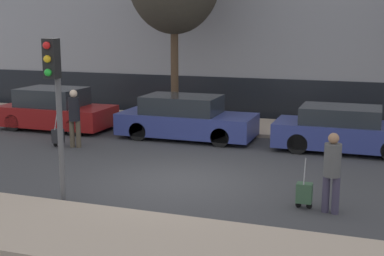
{
  "coord_description": "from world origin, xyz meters",
  "views": [
    {
      "loc": [
        4.41,
        -11.66,
        3.77
      ],
      "look_at": [
        -0.34,
        1.8,
        0.95
      ],
      "focal_mm": 50.0,
      "sensor_mm": 36.0,
      "label": 1
    }
  ],
  "objects_px": {
    "parked_car_1": "(186,119)",
    "pedestrian_left": "(74,115)",
    "pedestrian_right": "(332,168)",
    "traffic_light": "(55,87)",
    "parked_car_2": "(344,130)",
    "trolley_right": "(304,193)",
    "trolley_left": "(58,136)",
    "parked_car_0": "(56,110)"
  },
  "relations": [
    {
      "from": "pedestrian_left",
      "to": "parked_car_2",
      "type": "bearing_deg",
      "value": 2.95
    },
    {
      "from": "trolley_right",
      "to": "pedestrian_left",
      "type": "bearing_deg",
      "value": 156.44
    },
    {
      "from": "trolley_right",
      "to": "traffic_light",
      "type": "xyz_separation_m",
      "value": [
        -4.93,
        -1.4,
        2.16
      ]
    },
    {
      "from": "parked_car_2",
      "to": "parked_car_1",
      "type": "bearing_deg",
      "value": 178.86
    },
    {
      "from": "parked_car_0",
      "to": "parked_car_2",
      "type": "distance_m",
      "value": 10.03
    },
    {
      "from": "parked_car_1",
      "to": "pedestrian_right",
      "type": "xyz_separation_m",
      "value": [
        5.18,
        -5.67,
        0.27
      ]
    },
    {
      "from": "trolley_left",
      "to": "pedestrian_right",
      "type": "distance_m",
      "value": 9.08
    },
    {
      "from": "trolley_left",
      "to": "trolley_right",
      "type": "xyz_separation_m",
      "value": [
        7.93,
        -3.1,
        -0.01
      ]
    },
    {
      "from": "parked_car_0",
      "to": "parked_car_2",
      "type": "relative_size",
      "value": 0.96
    },
    {
      "from": "parked_car_2",
      "to": "trolley_left",
      "type": "xyz_separation_m",
      "value": [
        -8.35,
        -2.36,
        -0.3
      ]
    },
    {
      "from": "parked_car_0",
      "to": "pedestrian_left",
      "type": "height_order",
      "value": "pedestrian_left"
    },
    {
      "from": "parked_car_2",
      "to": "pedestrian_left",
      "type": "bearing_deg",
      "value": -164.06
    },
    {
      "from": "pedestrian_right",
      "to": "traffic_light",
      "type": "xyz_separation_m",
      "value": [
        -5.47,
        -1.29,
        1.55
      ]
    },
    {
      "from": "parked_car_2",
      "to": "pedestrian_right",
      "type": "distance_m",
      "value": 5.58
    },
    {
      "from": "trolley_left",
      "to": "trolley_right",
      "type": "height_order",
      "value": "trolley_left"
    },
    {
      "from": "parked_car_1",
      "to": "pedestrian_left",
      "type": "xyz_separation_m",
      "value": [
        -2.75,
        -2.33,
        0.36
      ]
    },
    {
      "from": "pedestrian_right",
      "to": "parked_car_1",
      "type": "bearing_deg",
      "value": 144.4
    },
    {
      "from": "parked_car_2",
      "to": "trolley_left",
      "type": "bearing_deg",
      "value": -164.24
    },
    {
      "from": "pedestrian_right",
      "to": "parked_car_0",
      "type": "bearing_deg",
      "value": 162.9
    },
    {
      "from": "parked_car_2",
      "to": "pedestrian_right",
      "type": "bearing_deg",
      "value": -88.81
    },
    {
      "from": "parked_car_1",
      "to": "parked_car_2",
      "type": "distance_m",
      "value": 5.06
    },
    {
      "from": "pedestrian_right",
      "to": "pedestrian_left",
      "type": "bearing_deg",
      "value": 169.18
    },
    {
      "from": "parked_car_0",
      "to": "traffic_light",
      "type": "xyz_separation_m",
      "value": [
        4.68,
        -6.94,
        1.8
      ]
    },
    {
      "from": "parked_car_0",
      "to": "trolley_right",
      "type": "xyz_separation_m",
      "value": [
        9.61,
        -5.53,
        -0.36
      ]
    },
    {
      "from": "parked_car_1",
      "to": "trolley_right",
      "type": "bearing_deg",
      "value": -50.13
    },
    {
      "from": "pedestrian_right",
      "to": "traffic_light",
      "type": "bearing_deg",
      "value": -154.73
    },
    {
      "from": "pedestrian_left",
      "to": "traffic_light",
      "type": "xyz_separation_m",
      "value": [
        2.47,
        -4.63,
        1.46
      ]
    },
    {
      "from": "parked_car_0",
      "to": "trolley_right",
      "type": "height_order",
      "value": "parked_car_0"
    },
    {
      "from": "trolley_right",
      "to": "traffic_light",
      "type": "bearing_deg",
      "value": -164.11
    },
    {
      "from": "parked_car_1",
      "to": "pedestrian_left",
      "type": "distance_m",
      "value": 3.63
    },
    {
      "from": "parked_car_0",
      "to": "trolley_right",
      "type": "bearing_deg",
      "value": -29.93
    },
    {
      "from": "parked_car_0",
      "to": "parked_car_1",
      "type": "relative_size",
      "value": 0.9
    },
    {
      "from": "parked_car_2",
      "to": "traffic_light",
      "type": "relative_size",
      "value": 1.2
    },
    {
      "from": "parked_car_0",
      "to": "pedestrian_right",
      "type": "xyz_separation_m",
      "value": [
        10.15,
        -5.65,
        0.25
      ]
    },
    {
      "from": "parked_car_2",
      "to": "traffic_light",
      "type": "distance_m",
      "value": 8.89
    },
    {
      "from": "parked_car_2",
      "to": "traffic_light",
      "type": "bearing_deg",
      "value": -127.95
    },
    {
      "from": "trolley_left",
      "to": "pedestrian_right",
      "type": "xyz_separation_m",
      "value": [
        8.47,
        -3.21,
        0.6
      ]
    },
    {
      "from": "parked_car_1",
      "to": "pedestrian_left",
      "type": "relative_size",
      "value": 2.51
    },
    {
      "from": "trolley_left",
      "to": "trolley_right",
      "type": "distance_m",
      "value": 8.51
    },
    {
      "from": "trolley_left",
      "to": "traffic_light",
      "type": "xyz_separation_m",
      "value": [
        3.0,
        -4.5,
        2.15
      ]
    },
    {
      "from": "parked_car_1",
      "to": "pedestrian_left",
      "type": "bearing_deg",
      "value": -139.73
    },
    {
      "from": "pedestrian_left",
      "to": "pedestrian_right",
      "type": "xyz_separation_m",
      "value": [
        7.93,
        -3.34,
        -0.09
      ]
    }
  ]
}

